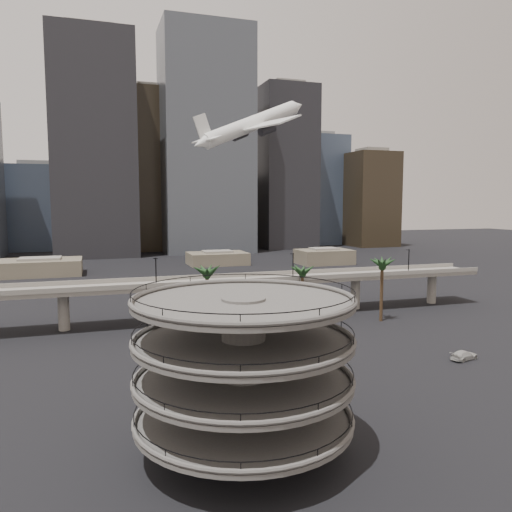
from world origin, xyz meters
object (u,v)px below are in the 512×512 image
object	(u,v)px
car_b	(302,369)
car_c	(464,355)
parking_ramp	(244,361)
overpass	(223,286)
car_a	(237,369)
airborne_jet	(252,125)

from	to	relation	value
car_b	car_c	size ratio (longest dim) A/B	0.94
parking_ramp	car_c	distance (m)	47.73
overpass	car_a	world-z (taller)	overpass
airborne_jet	car_a	world-z (taller)	airborne_jet
overpass	car_c	size ratio (longest dim) A/B	24.88
parking_ramp	car_a	bearing A→B (deg)	75.59
parking_ramp	airborne_jet	bearing A→B (deg)	71.69
car_c	parking_ramp	bearing A→B (deg)	98.98
overpass	car_a	xyz separation A→B (m)	(-7.04, -35.81, -6.58)
car_c	airborne_jet	bearing A→B (deg)	4.85
car_a	car_c	distance (m)	37.52
car_b	parking_ramp	bearing A→B (deg)	154.47
airborne_jet	car_c	world-z (taller)	airborne_jet
car_b	car_a	bearing A→B (deg)	83.69
car_b	overpass	bearing A→B (deg)	14.78
parking_ramp	car_c	world-z (taller)	parking_ramp
parking_ramp	car_a	world-z (taller)	parking_ramp
car_a	car_c	bearing A→B (deg)	-68.02
car_b	airborne_jet	bearing A→B (deg)	1.81
airborne_jet	car_c	size ratio (longest dim) A/B	6.44
car_a	parking_ramp	bearing A→B (deg)	-164.90
overpass	car_c	bearing A→B (deg)	-53.49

